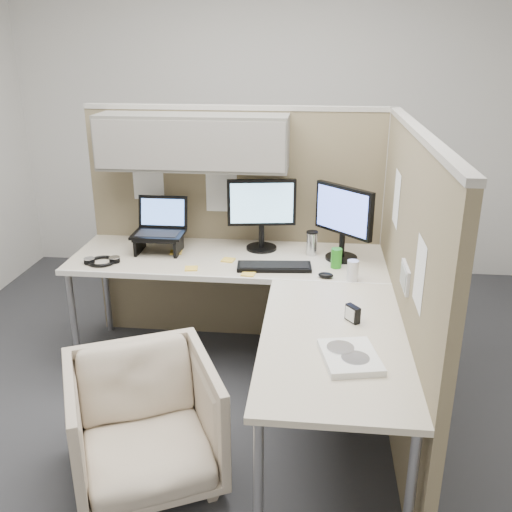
# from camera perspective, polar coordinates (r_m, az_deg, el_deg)

# --- Properties ---
(ground) EXTENTS (4.50, 4.50, 0.00)m
(ground) POSITION_cam_1_polar(r_m,az_deg,el_deg) (3.48, -2.15, -14.64)
(ground) COLOR #2D2E31
(ground) RESTS_ON ground
(partition_back) EXTENTS (2.00, 0.36, 1.63)m
(partition_back) POSITION_cam_1_polar(r_m,az_deg,el_deg) (3.80, -3.83, 6.73)
(partition_back) COLOR #827355
(partition_back) RESTS_ON ground
(partition_right) EXTENTS (0.07, 2.03, 1.63)m
(partition_right) POSITION_cam_1_polar(r_m,az_deg,el_deg) (3.03, 14.60, -3.24)
(partition_right) COLOR #827355
(partition_right) RESTS_ON ground
(desk) EXTENTS (2.00, 1.98, 0.73)m
(desk) POSITION_cam_1_polar(r_m,az_deg,el_deg) (3.23, 0.20, -3.49)
(desk) COLOR beige
(desk) RESTS_ON ground
(office_chair) EXTENTS (0.87, 0.85, 0.69)m
(office_chair) POSITION_cam_1_polar(r_m,az_deg,el_deg) (2.84, -11.18, -15.63)
(office_chair) COLOR beige
(office_chair) RESTS_ON ground
(monitor_left) EXTENTS (0.44, 0.20, 0.47)m
(monitor_left) POSITION_cam_1_polar(r_m,az_deg,el_deg) (3.67, 0.57, 4.75)
(monitor_left) COLOR black
(monitor_left) RESTS_ON desk
(monitor_right) EXTENTS (0.34, 0.33, 0.47)m
(monitor_right) POSITION_cam_1_polar(r_m,az_deg,el_deg) (3.53, 8.72, 3.90)
(monitor_right) COLOR black
(monitor_right) RESTS_ON desk
(laptop_station) EXTENTS (0.33, 0.28, 0.34)m
(laptop_station) POSITION_cam_1_polar(r_m,az_deg,el_deg) (3.73, -9.62, 2.41)
(laptop_station) COLOR black
(laptop_station) RESTS_ON desk
(keyboard) EXTENTS (0.45, 0.19, 0.02)m
(keyboard) POSITION_cam_1_polar(r_m,az_deg,el_deg) (3.42, 1.83, -1.08)
(keyboard) COLOR black
(keyboard) RESTS_ON desk
(mouse) EXTENTS (0.10, 0.07, 0.03)m
(mouse) POSITION_cam_1_polar(r_m,az_deg,el_deg) (3.31, 6.99, -1.91)
(mouse) COLOR black
(mouse) RESTS_ON desk
(travel_mug) EXTENTS (0.07, 0.07, 0.16)m
(travel_mug) POSITION_cam_1_polar(r_m,az_deg,el_deg) (3.64, 5.60, 1.30)
(travel_mug) COLOR silver
(travel_mug) RESTS_ON desk
(soda_can_green) EXTENTS (0.07, 0.07, 0.12)m
(soda_can_green) POSITION_cam_1_polar(r_m,az_deg,el_deg) (3.28, 9.65, -1.45)
(soda_can_green) COLOR silver
(soda_can_green) RESTS_ON desk
(soda_can_silver) EXTENTS (0.07, 0.07, 0.12)m
(soda_can_silver) POSITION_cam_1_polar(r_m,az_deg,el_deg) (3.46, 8.04, -0.21)
(soda_can_silver) COLOR #268C1E
(soda_can_silver) RESTS_ON desk
(sticky_note_d) EXTENTS (0.09, 0.09, 0.01)m
(sticky_note_d) POSITION_cam_1_polar(r_m,az_deg,el_deg) (3.56, -2.80, -0.40)
(sticky_note_d) COLOR yellow
(sticky_note_d) RESTS_ON desk
(sticky_note_c) EXTENTS (0.09, 0.09, 0.01)m
(sticky_note_c) POSITION_cam_1_polar(r_m,az_deg,el_deg) (3.72, -8.00, 0.38)
(sticky_note_c) COLOR yellow
(sticky_note_c) RESTS_ON desk
(sticky_note_b) EXTENTS (0.09, 0.09, 0.01)m
(sticky_note_b) POSITION_cam_1_polar(r_m,az_deg,el_deg) (3.34, -0.77, -1.80)
(sticky_note_b) COLOR yellow
(sticky_note_b) RESTS_ON desk
(sticky_note_a) EXTENTS (0.09, 0.09, 0.01)m
(sticky_note_a) POSITION_cam_1_polar(r_m,az_deg,el_deg) (3.44, -6.49, -1.24)
(sticky_note_a) COLOR yellow
(sticky_note_a) RESTS_ON desk
(headphones) EXTENTS (0.21, 0.21, 0.03)m
(headphones) POSITION_cam_1_polar(r_m,az_deg,el_deg) (3.63, -15.14, -0.49)
(headphones) COLOR black
(headphones) RESTS_ON desk
(paper_stack) EXTENTS (0.29, 0.33, 0.03)m
(paper_stack) POSITION_cam_1_polar(r_m,az_deg,el_deg) (2.50, 9.38, -9.92)
(paper_stack) COLOR white
(paper_stack) RESTS_ON desk
(desk_clock) EXTENTS (0.07, 0.09, 0.08)m
(desk_clock) POSITION_cam_1_polar(r_m,az_deg,el_deg) (2.82, 9.63, -5.71)
(desk_clock) COLOR black
(desk_clock) RESTS_ON desk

